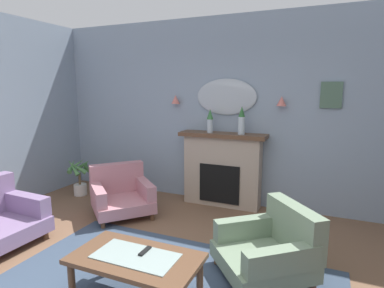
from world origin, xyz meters
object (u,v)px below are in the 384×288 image
Objects in this scene: framed_picture at (331,95)px; coffee_table at (136,262)px; wall_sconce_left at (176,99)px; armchair_by_coffee_table at (121,193)px; mantel_vase_right at (210,120)px; wall_mirror at (226,97)px; wall_sconce_right at (282,101)px; tv_remote at (145,251)px; armchair_beside_couch at (271,247)px; fireplace at (222,170)px; potted_plant_small_fern at (80,175)px; mantel_vase_centre at (242,120)px.

framed_picture reaches higher than coffee_table.
wall_sconce_left is 1.75m from armchair_by_coffee_table.
framed_picture reaches higher than mantel_vase_right.
coffee_table is (0.26, -2.52, -0.97)m from mantel_vase_right.
wall_mirror is at bearing 3.37° from wall_sconce_left.
wall_sconce_right is at bearing 25.75° from armchair_by_coffee_table.
wall_sconce_left is 2.35m from framed_picture.
mantel_vase_right reaches higher than coffee_table.
armchair_by_coffee_table reaches higher than tv_remote.
framed_picture is 3.36m from coffee_table.
armchair_beside_couch is (0.95, 0.79, -0.15)m from tv_remote.
fireplace is 1.19× the size of armchair_beside_couch.
tv_remote is at bearing -48.43° from armchair_by_coffee_table.
armchair_beside_couch is at bearing -18.46° from potted_plant_small_fern.
mantel_vase_centre is 2.62m from tv_remote.
mantel_vase_centre reaches higher than potted_plant_small_fern.
framed_picture is (0.65, 0.06, 0.09)m from wall_sconce_right.
framed_picture is at bearing 6.04° from mantel_vase_right.
framed_picture reaches higher than fireplace.
fireplace is 1.19× the size of armchair_by_coffee_table.
potted_plant_small_fern is at bearing -158.42° from wall_sconce_left.
potted_plant_small_fern is (-3.46, 1.16, 0.05)m from armchair_beside_couch.
framed_picture is at bearing 9.83° from potted_plant_small_fern.
fireplace is at bearing 8.06° from mantel_vase_right.
mantel_vase_centre is 0.37× the size of armchair_by_coffee_table.
wall_mirror reaches higher than armchair_beside_couch.
wall_mirror reaches higher than mantel_vase_centre.
wall_mirror reaches higher than tv_remote.
wall_mirror is at bearing 150.46° from mantel_vase_centre.
mantel_vase_centre is at bearing 85.32° from tv_remote.
armchair_by_coffee_table is (-1.07, -0.90, -1.05)m from mantel_vase_right.
armchair_beside_couch is 3.65m from potted_plant_small_fern.
tv_remote is at bearing -140.34° from armchair_beside_couch.
wall_mirror is (0.00, 0.14, 1.14)m from fireplace.
wall_mirror is 1.50m from framed_picture.
potted_plant_small_fern is at bearing 140.65° from coffee_table.
potted_plant_small_fern is at bearing -169.27° from wall_sconce_right.
mantel_vase_right is 1.75m from armchair_by_coffee_table.
mantel_vase_right is 1.02× the size of framed_picture.
fireplace is 3.78× the size of framed_picture.
potted_plant_small_fern is (-2.71, -0.50, -1.02)m from mantel_vase_centre.
framed_picture is (1.20, 0.18, 0.38)m from mantel_vase_centre.
wall_sconce_right reaches higher than tv_remote.
wall_sconce_left is 0.21× the size of potted_plant_small_fern.
armchair_by_coffee_table is 1.22m from potted_plant_small_fern.
armchair_beside_couch is (1.05, -1.82, -1.40)m from wall_mirror.
wall_sconce_left is at bearing -176.63° from wall_mirror.
potted_plant_small_fern is at bearing -164.52° from wall_mirror.
mantel_vase_right is 2.72m from coffee_table.
mantel_vase_right is at bearing 95.86° from coffee_table.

